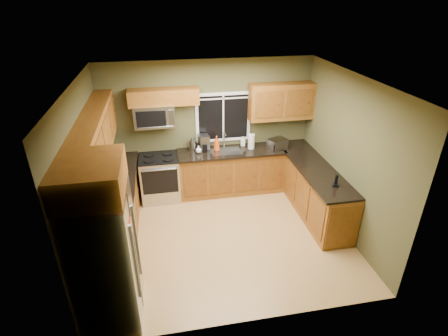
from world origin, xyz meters
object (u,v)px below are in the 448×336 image
object	(u,v)px
soap_bottle_c	(199,149)
soap_bottle_a	(217,144)
cordless_phone	(336,183)
refrigerator	(106,258)
paper_towel_roll	(251,141)
toaster_oven	(277,144)
microwave	(154,116)
coffee_maker	(204,143)
kettle	(193,144)
range	(160,178)
soap_bottle_b	(243,141)

from	to	relation	value
soap_bottle_c	soap_bottle_a	bearing A→B (deg)	5.25
cordless_phone	refrigerator	bearing A→B (deg)	-163.30
refrigerator	paper_towel_roll	xyz separation A→B (m)	(2.57, 2.82, 0.19)
toaster_oven	soap_bottle_c	distance (m)	1.60
microwave	cordless_phone	size ratio (longest dim) A/B	3.62
microwave	cordless_phone	xyz separation A→B (m)	(2.87, -1.84, -0.73)
microwave	soap_bottle_c	world-z (taller)	microwave
coffee_maker	soap_bottle_c	xyz separation A→B (m)	(-0.12, -0.11, -0.07)
paper_towel_roll	soap_bottle_a	distance (m)	0.71
cordless_phone	soap_bottle_a	bearing A→B (deg)	133.94
kettle	toaster_oven	bearing A→B (deg)	-9.23
paper_towel_roll	soap_bottle_a	bearing A→B (deg)	178.73
cordless_phone	paper_towel_roll	bearing A→B (deg)	119.53
soap_bottle_a	range	bearing A→B (deg)	-176.85
coffee_maker	soap_bottle_a	distance (m)	0.26
cordless_phone	range	bearing A→B (deg)	149.36
microwave	paper_towel_roll	bearing A→B (deg)	-2.67
soap_bottle_a	cordless_phone	distance (m)	2.45
kettle	cordless_phone	distance (m)	2.87
kettle	soap_bottle_a	distance (m)	0.48
refrigerator	soap_bottle_a	size ratio (longest dim) A/B	5.76
microwave	soap_bottle_a	distance (m)	1.33
soap_bottle_c	toaster_oven	bearing A→B (deg)	-4.48
soap_bottle_c	soap_bottle_b	bearing A→B (deg)	11.89
soap_bottle_b	range	bearing A→B (deg)	-172.50
refrigerator	soap_bottle_c	xyz separation A→B (m)	(1.49, 2.80, 0.11)
coffee_maker	kettle	xyz separation A→B (m)	(-0.22, 0.04, -0.02)
paper_towel_roll	soap_bottle_b	size ratio (longest dim) A/B	1.78
soap_bottle_a	soap_bottle_c	bearing A→B (deg)	-174.75
cordless_phone	soap_bottle_c	bearing A→B (deg)	140.11
range	paper_towel_roll	bearing A→B (deg)	1.48
refrigerator	cordless_phone	size ratio (longest dim) A/B	8.57
refrigerator	kettle	bearing A→B (deg)	64.78
soap_bottle_c	range	bearing A→B (deg)	-177.82
microwave	paper_towel_roll	world-z (taller)	microwave
range	cordless_phone	world-z (taller)	cordless_phone
paper_towel_roll	cordless_phone	xyz separation A→B (m)	(0.99, -1.75, -0.09)
paper_towel_roll	cordless_phone	size ratio (longest dim) A/B	1.61
range	soap_bottle_b	bearing A→B (deg)	7.50
range	cordless_phone	distance (m)	3.38
soap_bottle_c	microwave	bearing A→B (deg)	172.47
soap_bottle_b	cordless_phone	xyz separation A→B (m)	(1.12, -1.93, -0.03)
refrigerator	paper_towel_roll	distance (m)	3.82
refrigerator	microwave	distance (m)	3.10
soap_bottle_b	soap_bottle_c	xyz separation A→B (m)	(-0.95, -0.20, -0.02)
kettle	cordless_phone	bearing A→B (deg)	-40.91
kettle	soap_bottle_c	bearing A→B (deg)	-56.43
refrigerator	soap_bottle_c	bearing A→B (deg)	62.00
soap_bottle_a	soap_bottle_c	distance (m)	0.38
kettle	soap_bottle_b	distance (m)	1.05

